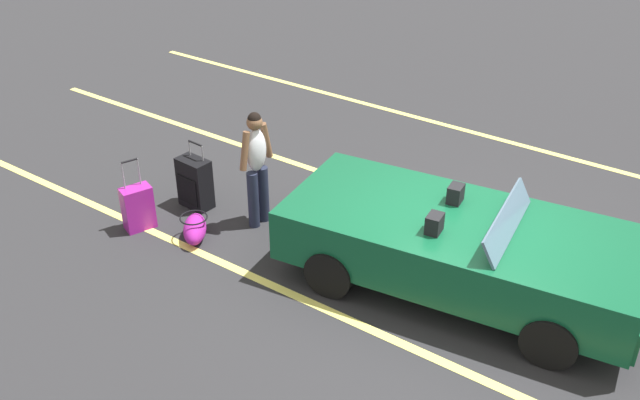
# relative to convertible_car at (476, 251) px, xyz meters

# --- Properties ---
(ground_plane) EXTENTS (80.00, 80.00, 0.00)m
(ground_plane) POSITION_rel_convertible_car_xyz_m (-0.21, -0.03, -0.59)
(ground_plane) COLOR #28282B
(lot_line_near) EXTENTS (18.00, 0.12, 0.01)m
(lot_line_near) POSITION_rel_convertible_car_xyz_m (-0.21, -1.28, -0.59)
(lot_line_near) COLOR #EAE066
(lot_line_near) RESTS_ON ground_plane
(lot_line_mid) EXTENTS (18.00, 0.12, 0.01)m
(lot_line_mid) POSITION_rel_convertible_car_xyz_m (-0.21, 1.42, -0.59)
(lot_line_mid) COLOR #EAE066
(lot_line_mid) RESTS_ON ground_plane
(lot_line_far) EXTENTS (18.00, 0.12, 0.01)m
(lot_line_far) POSITION_rel_convertible_car_xyz_m (-0.21, 4.12, -0.59)
(lot_line_far) COLOR #EAE066
(lot_line_far) RESTS_ON ground_plane
(convertible_car) EXTENTS (4.33, 2.29, 1.24)m
(convertible_car) POSITION_rel_convertible_car_xyz_m (0.00, 0.00, 0.00)
(convertible_car) COLOR #0F4C2D
(convertible_car) RESTS_ON ground_plane
(suitcase_large_black) EXTENTS (0.50, 0.33, 0.98)m
(suitcase_large_black) POSITION_rel_convertible_car_xyz_m (-4.07, -0.44, -0.22)
(suitcase_large_black) COLOR black
(suitcase_large_black) RESTS_ON ground_plane
(suitcase_medium_bright) EXTENTS (0.37, 0.46, 1.01)m
(suitcase_medium_bright) POSITION_rel_convertible_car_xyz_m (-4.30, -1.30, -0.27)
(suitcase_medium_bright) COLOR #991E8C
(suitcase_medium_bright) RESTS_ON ground_plane
(duffel_bag) EXTENTS (0.64, 0.69, 0.34)m
(duffel_bag) POSITION_rel_convertible_car_xyz_m (-3.49, -1.07, -0.43)
(duffel_bag) COLOR #991E8C
(duffel_bag) RESTS_ON ground_plane
(traveler_person) EXTENTS (0.24, 0.61, 1.65)m
(traveler_person) POSITION_rel_convertible_car_xyz_m (-3.04, -0.27, 0.34)
(traveler_person) COLOR #1E2338
(traveler_person) RESTS_ON ground_plane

